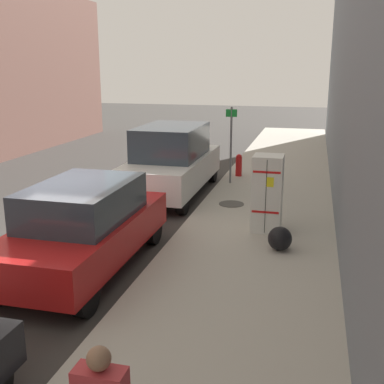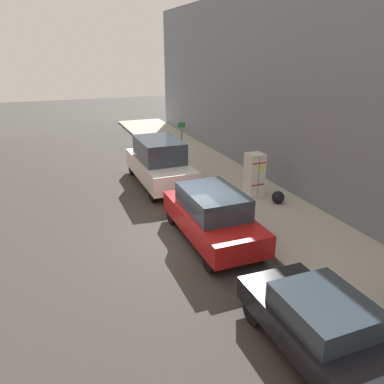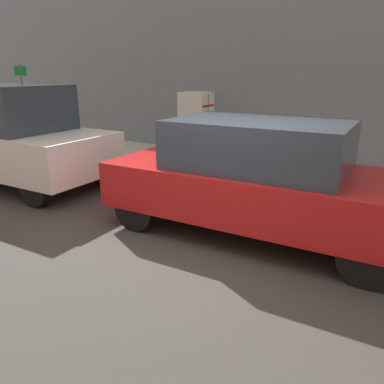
{
  "view_description": "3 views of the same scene",
  "coord_description": "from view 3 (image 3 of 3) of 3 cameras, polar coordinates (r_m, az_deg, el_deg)",
  "views": [
    {
      "loc": [
        -4.97,
        8.4,
        3.92
      ],
      "look_at": [
        -2.27,
        -2.25,
        1.02
      ],
      "focal_mm": 45.0,
      "sensor_mm": 36.0,
      "label": 1
    },
    {
      "loc": [
        3.89,
        10.44,
        5.95
      ],
      "look_at": [
        -0.64,
        -1.09,
        1.21
      ],
      "focal_mm": 35.0,
      "sensor_mm": 36.0,
      "label": 2
    },
    {
      "loc": [
        4.41,
        2.18,
        2.4
      ],
      "look_at": [
        -0.32,
        -0.52,
        0.65
      ],
      "focal_mm": 35.0,
      "sensor_mm": 36.0,
      "label": 3
    }
  ],
  "objects": [
    {
      "name": "parked_van_white",
      "position": [
        9.41,
        -26.49,
        7.79
      ],
      "size": [
        2.02,
        5.09,
        2.15
      ],
      "color": "silver",
      "rests_on": "ground"
    },
    {
      "name": "trash_bag",
      "position": [
        9.69,
        8.23,
        5.65
      ],
      "size": [
        0.51,
        0.51,
        0.51
      ],
      "primitive_type": "sphere",
      "color": "black",
      "rests_on": "sidewalk_slab"
    },
    {
      "name": "fire_hydrant",
      "position": [
        12.48,
        -26.29,
        7.38
      ],
      "size": [
        0.22,
        0.22,
        0.78
      ],
      "color": "red",
      "rests_on": "sidewalk_slab"
    },
    {
      "name": "sidewalk_slab",
      "position": [
        8.81,
        14.31,
        1.88
      ],
      "size": [
        3.62,
        44.0,
        0.14
      ],
      "primitive_type": "cube",
      "color": "#B2ADA0",
      "rests_on": "ground"
    },
    {
      "name": "street_sign_post",
      "position": [
        11.41,
        -24.17,
        11.96
      ],
      "size": [
        0.36,
        0.07,
        2.5
      ],
      "color": "slate",
      "rests_on": "sidewalk_slab"
    },
    {
      "name": "manhole_cover",
      "position": [
        10.08,
        -12.39,
        4.45
      ],
      "size": [
        0.7,
        0.7,
        0.02
      ],
      "primitive_type": "cylinder",
      "color": "#47443F",
      "rests_on": "sidewalk_slab"
    },
    {
      "name": "discarded_refrigerator",
      "position": [
        9.73,
        0.61,
        9.72
      ],
      "size": [
        0.68,
        0.7,
        1.79
      ],
      "color": "silver",
      "rests_on": "sidewalk_slab"
    },
    {
      "name": "parked_suv_red",
      "position": [
        5.7,
        9.93,
        2.26
      ],
      "size": [
        1.89,
        4.56,
        1.75
      ],
      "color": "red",
      "rests_on": "ground"
    },
    {
      "name": "ground_plane",
      "position": [
        5.47,
        3.11,
        -8.27
      ],
      "size": [
        80.0,
        80.0,
        0.0
      ],
      "primitive_type": "plane",
      "color": "#383533"
    }
  ]
}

